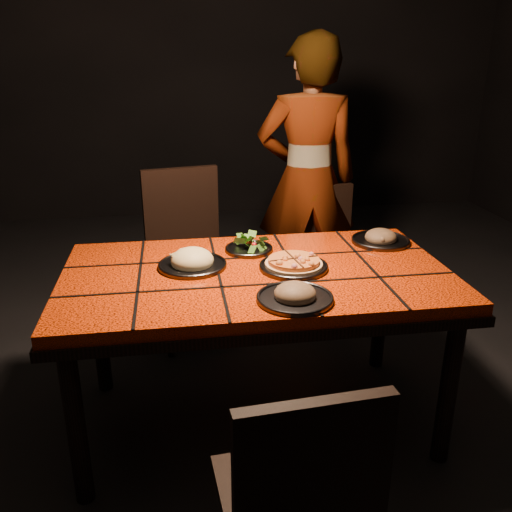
{
  "coord_description": "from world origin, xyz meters",
  "views": [
    {
      "loc": [
        -0.32,
        -2.06,
        1.61
      ],
      "look_at": [
        -0.0,
        -0.02,
        0.82
      ],
      "focal_mm": 38.0,
      "sensor_mm": 36.0,
      "label": 1
    }
  ],
  "objects": [
    {
      "name": "room_shell",
      "position": [
        0.0,
        0.0,
        1.5
      ],
      "size": [
        6.04,
        7.04,
        3.08
      ],
      "color": "black",
      "rests_on": "ground"
    },
    {
      "name": "dining_table",
      "position": [
        0.0,
        0.0,
        0.67
      ],
      "size": [
        1.62,
        0.92,
        0.75
      ],
      "color": "#E53707",
      "rests_on": "ground"
    },
    {
      "name": "chair_near",
      "position": [
        -0.04,
        -0.98,
        0.5
      ],
      "size": [
        0.42,
        0.42,
        0.87
      ],
      "rotation": [
        0.0,
        0.0,
        3.22
      ],
      "color": "black",
      "rests_on": "ground"
    },
    {
      "name": "chair_far_left",
      "position": [
        -0.27,
        0.93,
        0.56
      ],
      "size": [
        0.52,
        0.52,
        0.98
      ],
      "rotation": [
        0.0,
        0.0,
        0.2
      ],
      "color": "black",
      "rests_on": "ground"
    },
    {
      "name": "chair_far_right",
      "position": [
        0.61,
        1.0,
        0.48
      ],
      "size": [
        0.43,
        0.43,
        0.83
      ],
      "rotation": [
        0.0,
        0.0,
        0.14
      ],
      "color": "black",
      "rests_on": "ground"
    },
    {
      "name": "diner",
      "position": [
        0.5,
        1.15,
        0.86
      ],
      "size": [
        0.65,
        0.45,
        1.72
      ],
      "primitive_type": "imported",
      "rotation": [
        0.0,
        0.0,
        3.08
      ],
      "color": "brown",
      "rests_on": "ground"
    },
    {
      "name": "plate_pizza",
      "position": [
        0.16,
        -0.0,
        0.77
      ],
      "size": [
        0.29,
        0.29,
        0.04
      ],
      "color": "#36363B",
      "rests_on": "dining_table"
    },
    {
      "name": "plate_pasta",
      "position": [
        -0.26,
        0.08,
        0.77
      ],
      "size": [
        0.29,
        0.29,
        0.1
      ],
      "color": "#36363B",
      "rests_on": "dining_table"
    },
    {
      "name": "plate_salad",
      "position": [
        0.0,
        0.24,
        0.78
      ],
      "size": [
        0.22,
        0.22,
        0.07
      ],
      "color": "#36363B",
      "rests_on": "dining_table"
    },
    {
      "name": "plate_mushroom_a",
      "position": [
        0.09,
        -0.31,
        0.77
      ],
      "size": [
        0.28,
        0.28,
        0.09
      ],
      "color": "#36363B",
      "rests_on": "dining_table"
    },
    {
      "name": "plate_mushroom_b",
      "position": [
        0.64,
        0.26,
        0.77
      ],
      "size": [
        0.28,
        0.28,
        0.09
      ],
      "color": "#36363B",
      "rests_on": "dining_table"
    }
  ]
}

